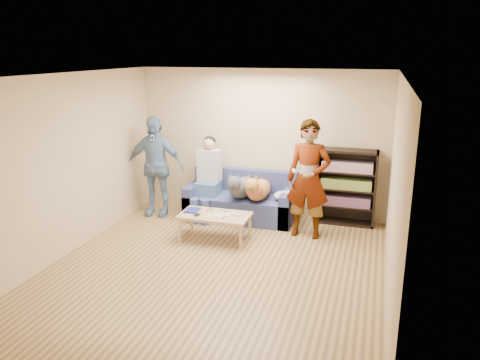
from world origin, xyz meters
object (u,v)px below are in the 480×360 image
(coffee_table, at_px, (215,217))
(camera_silver, at_px, (210,210))
(notebook_blue, at_px, (192,210))
(person_seated, at_px, (208,175))
(person_standing_right, at_px, (308,179))
(bookshelf, at_px, (346,185))
(person_standing_left, at_px, (155,166))
(sofa, at_px, (241,202))
(dog_gray, at_px, (241,187))
(dog_tan, at_px, (257,189))

(coffee_table, bearing_deg, camera_silver, 135.00)
(notebook_blue, xyz_separation_m, person_seated, (-0.08, 0.93, 0.34))
(person_standing_right, bearing_deg, person_seated, 170.42)
(camera_silver, relative_size, person_seated, 0.07)
(person_standing_right, xyz_separation_m, bookshelf, (0.54, 0.76, -0.26))
(person_standing_right, xyz_separation_m, person_standing_left, (-2.78, 0.25, -0.04))
(person_standing_left, bearing_deg, notebook_blue, -43.25)
(person_standing_left, relative_size, person_seated, 1.23)
(camera_silver, distance_m, sofa, 1.02)
(bookshelf, bearing_deg, coffee_table, -144.76)
(camera_silver, distance_m, person_seated, 0.99)
(dog_gray, bearing_deg, bookshelf, 13.48)
(person_seated, relative_size, coffee_table, 1.34)
(coffee_table, xyz_separation_m, bookshelf, (1.90, 1.34, 0.31))
(dog_gray, distance_m, dog_tan, 0.31)
(person_standing_left, bearing_deg, dog_tan, -4.55)
(sofa, bearing_deg, bookshelf, 7.40)
(person_standing_right, height_order, camera_silver, person_standing_right)
(person_standing_left, relative_size, sofa, 0.95)
(person_standing_right, distance_m, coffee_table, 1.58)
(dog_tan, height_order, coffee_table, dog_tan)
(person_standing_right, relative_size, notebook_blue, 7.25)
(person_standing_left, distance_m, person_seated, 0.96)
(sofa, xyz_separation_m, coffee_table, (-0.10, -1.11, 0.09))
(sofa, bearing_deg, person_standing_right, -22.67)
(person_standing_right, bearing_deg, notebook_blue, -160.55)
(person_seated, bearing_deg, person_standing_left, -170.80)
(person_standing_left, height_order, dog_gray, person_standing_left)
(dog_gray, bearing_deg, coffee_table, -99.16)
(notebook_blue, bearing_deg, person_seated, 95.02)
(person_standing_left, bearing_deg, person_standing_right, -11.12)
(camera_silver, distance_m, dog_tan, 0.97)
(person_standing_right, distance_m, dog_gray, 1.30)
(person_standing_left, relative_size, dog_gray, 1.46)
(person_standing_right, relative_size, dog_tan, 1.64)
(dog_gray, bearing_deg, notebook_blue, -122.19)
(person_seated, xyz_separation_m, bookshelf, (2.38, 0.36, -0.09))
(notebook_blue, bearing_deg, person_standing_right, 16.77)
(notebook_blue, distance_m, coffee_table, 0.41)
(camera_silver, bearing_deg, coffee_table, -45.00)
(camera_silver, bearing_deg, person_seated, 112.79)
(person_standing_left, distance_m, camera_silver, 1.55)
(person_standing_left, xyz_separation_m, camera_silver, (1.30, -0.71, -0.46))
(coffee_table, relative_size, bookshelf, 0.85)
(person_standing_right, xyz_separation_m, camera_silver, (-1.48, -0.46, -0.50))
(person_standing_right, bearing_deg, person_standing_left, 177.60)
(dog_tan, relative_size, coffee_table, 1.04)
(person_seated, bearing_deg, notebook_blue, -84.98)
(person_standing_right, relative_size, coffee_table, 1.71)
(person_seated, bearing_deg, dog_tan, -6.29)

